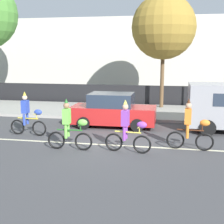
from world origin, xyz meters
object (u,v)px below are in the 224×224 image
parade_cyclist_orange (191,128)px  parked_car_red (113,111)px  parade_cyclist_lime (70,128)px  parade_cyclist_purple (128,130)px  parade_cyclist_cobalt (28,116)px

parade_cyclist_orange → parked_car_red: parade_cyclist_orange is taller
parade_cyclist_lime → parade_cyclist_purple: same height
parade_cyclist_lime → parked_car_red: 4.14m
parade_cyclist_lime → parade_cyclist_purple: 2.16m
parade_cyclist_lime → parked_car_red: (0.85, 4.05, -0.06)m
parade_cyclist_purple → parade_cyclist_cobalt: bearing=160.7°
parade_cyclist_cobalt → parade_cyclist_orange: (6.84, -0.88, 0.00)m
parade_cyclist_cobalt → parade_cyclist_lime: size_ratio=1.00×
parade_cyclist_orange → parked_car_red: bearing=137.4°
parade_cyclist_purple → parade_cyclist_orange: 2.34m
parked_car_red → parade_cyclist_orange: bearing=-42.6°
parade_cyclist_lime → parked_car_red: parade_cyclist_lime is taller
parade_cyclist_orange → parked_car_red: 4.79m
parade_cyclist_orange → parked_car_red: size_ratio=0.47×
parade_cyclist_lime → parked_car_red: size_ratio=0.47×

